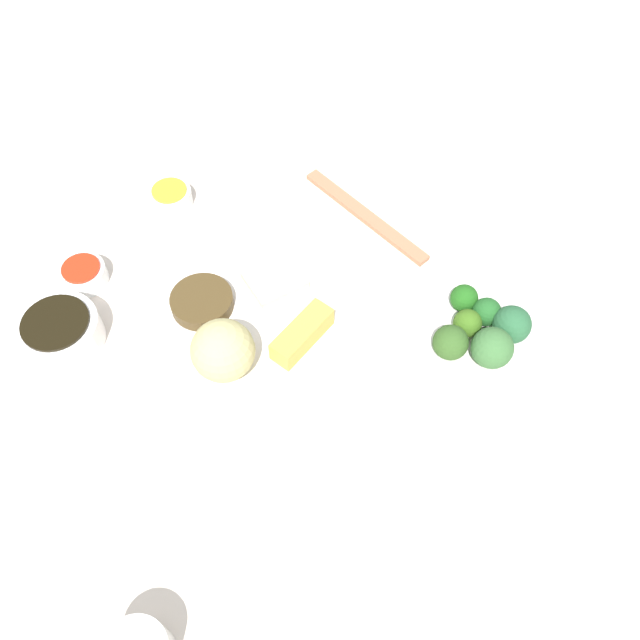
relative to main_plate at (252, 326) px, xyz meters
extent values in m
cube|color=beige|center=(-0.03, 0.00, -0.02)|extent=(2.20, 2.20, 0.02)
cylinder|color=white|center=(0.00, 0.00, 0.00)|extent=(0.27, 0.27, 0.02)
sphere|color=tan|center=(-0.06, 0.04, 0.05)|extent=(0.08, 0.08, 0.08)
cube|color=gold|center=(-0.04, -0.06, 0.02)|extent=(0.08, 0.09, 0.03)
cube|color=beige|center=(0.06, -0.04, 0.01)|extent=(0.08, 0.09, 0.01)
cylinder|color=#49371B|center=(0.04, 0.06, 0.02)|extent=(0.08, 0.08, 0.02)
cylinder|color=white|center=(-0.09, -0.27, 0.00)|extent=(0.20, 0.20, 0.01)
sphere|color=#205D19|center=(-0.04, -0.27, 0.02)|extent=(0.04, 0.04, 0.04)
sphere|color=#3B661B|center=(-0.08, -0.26, 0.02)|extent=(0.04, 0.04, 0.04)
sphere|color=#285C37|center=(-0.10, -0.31, 0.03)|extent=(0.05, 0.05, 0.05)
sphere|color=#3A6A36|center=(-0.12, -0.28, 0.03)|extent=(0.05, 0.05, 0.05)
sphere|color=#215B24|center=(-0.07, -0.29, 0.02)|extent=(0.04, 0.04, 0.04)
sphere|color=#325722|center=(-0.10, -0.23, 0.03)|extent=(0.04, 0.04, 0.04)
cylinder|color=white|center=(0.04, 0.24, 0.01)|extent=(0.10, 0.10, 0.04)
cylinder|color=black|center=(0.04, 0.24, 0.04)|extent=(0.09, 0.09, 0.00)
cylinder|color=white|center=(0.14, 0.21, 0.00)|extent=(0.06, 0.06, 0.03)
cylinder|color=red|center=(0.14, 0.21, 0.02)|extent=(0.05, 0.05, 0.00)
cylinder|color=white|center=(0.25, 0.07, 0.00)|extent=(0.06, 0.06, 0.03)
cylinder|color=gold|center=(0.25, 0.07, 0.02)|extent=(0.05, 0.05, 0.00)
cube|color=#A87251|center=(0.16, -0.20, 0.00)|extent=(0.22, 0.13, 0.01)
camera|label=1|loc=(-0.49, 0.03, 0.72)|focal=37.10mm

